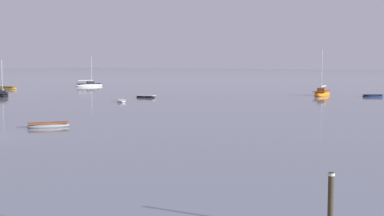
{
  "coord_description": "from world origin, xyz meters",
  "views": [
    {
      "loc": [
        34.34,
        -21.43,
        5.3
      ],
      "look_at": [
        2.7,
        23.97,
        0.6
      ],
      "focal_mm": 49.72,
      "sensor_mm": 36.0,
      "label": 1
    }
  ],
  "objects_px": {
    "sailboat_moored_4": "(89,85)",
    "rowboat_moored_4": "(8,88)",
    "mooring_post_left": "(331,206)",
    "rowboat_moored_2": "(48,125)",
    "rowboat_moored_3": "(373,96)",
    "rowboat_moored_1": "(121,101)",
    "sailboat_moored_3": "(322,94)",
    "sailboat_moored_1": "(3,95)",
    "rowboat_moored_0": "(146,97)"
  },
  "relations": [
    {
      "from": "rowboat_moored_2",
      "to": "sailboat_moored_4",
      "type": "xyz_separation_m",
      "value": [
        -52.79,
        55.97,
        0.16
      ]
    },
    {
      "from": "sailboat_moored_1",
      "to": "rowboat_moored_1",
      "type": "height_order",
      "value": "sailboat_moored_1"
    },
    {
      "from": "rowboat_moored_3",
      "to": "mooring_post_left",
      "type": "bearing_deg",
      "value": -104.32
    },
    {
      "from": "rowboat_moored_1",
      "to": "sailboat_moored_3",
      "type": "xyz_separation_m",
      "value": [
        17.18,
        29.25,
        0.21
      ]
    },
    {
      "from": "rowboat_moored_0",
      "to": "rowboat_moored_3",
      "type": "distance_m",
      "value": 35.54
    },
    {
      "from": "sailboat_moored_4",
      "to": "rowboat_moored_4",
      "type": "height_order",
      "value": "sailboat_moored_4"
    },
    {
      "from": "mooring_post_left",
      "to": "rowboat_moored_3",
      "type": "bearing_deg",
      "value": 105.09
    },
    {
      "from": "rowboat_moored_0",
      "to": "rowboat_moored_2",
      "type": "relative_size",
      "value": 0.96
    },
    {
      "from": "sailboat_moored_1",
      "to": "rowboat_moored_1",
      "type": "xyz_separation_m",
      "value": [
        23.71,
        1.75,
        -0.14
      ]
    },
    {
      "from": "rowboat_moored_1",
      "to": "rowboat_moored_4",
      "type": "distance_m",
      "value": 45.43
    },
    {
      "from": "sailboat_moored_1",
      "to": "rowboat_moored_3",
      "type": "distance_m",
      "value": 58.49
    },
    {
      "from": "rowboat_moored_2",
      "to": "rowboat_moored_3",
      "type": "distance_m",
      "value": 56.42
    },
    {
      "from": "rowboat_moored_1",
      "to": "rowboat_moored_4",
      "type": "bearing_deg",
      "value": 21.91
    },
    {
      "from": "sailboat_moored_3",
      "to": "mooring_post_left",
      "type": "height_order",
      "value": "sailboat_moored_3"
    },
    {
      "from": "sailboat_moored_4",
      "to": "mooring_post_left",
      "type": "distance_m",
      "value": 107.25
    },
    {
      "from": "sailboat_moored_1",
      "to": "rowboat_moored_4",
      "type": "relative_size",
      "value": 1.27
    },
    {
      "from": "rowboat_moored_2",
      "to": "rowboat_moored_4",
      "type": "height_order",
      "value": "rowboat_moored_4"
    },
    {
      "from": "rowboat_moored_2",
      "to": "rowboat_moored_0",
      "type": "bearing_deg",
      "value": 60.71
    },
    {
      "from": "rowboat_moored_2",
      "to": "sailboat_moored_4",
      "type": "distance_m",
      "value": 76.94
    },
    {
      "from": "rowboat_moored_0",
      "to": "sailboat_moored_1",
      "type": "distance_m",
      "value": 23.23
    },
    {
      "from": "rowboat_moored_0",
      "to": "sailboat_moored_4",
      "type": "bearing_deg",
      "value": 136.56
    },
    {
      "from": "rowboat_moored_0",
      "to": "rowboat_moored_3",
      "type": "height_order",
      "value": "same"
    },
    {
      "from": "sailboat_moored_4",
      "to": "rowboat_moored_3",
      "type": "distance_m",
      "value": 63.23
    },
    {
      "from": "mooring_post_left",
      "to": "sailboat_moored_1",
      "type": "bearing_deg",
      "value": 151.61
    },
    {
      "from": "sailboat_moored_1",
      "to": "rowboat_moored_1",
      "type": "bearing_deg",
      "value": -143.47
    },
    {
      "from": "sailboat_moored_3",
      "to": "rowboat_moored_4",
      "type": "relative_size",
      "value": 1.62
    },
    {
      "from": "rowboat_moored_1",
      "to": "sailboat_moored_4",
      "type": "height_order",
      "value": "sailboat_moored_4"
    },
    {
      "from": "sailboat_moored_3",
      "to": "mooring_post_left",
      "type": "bearing_deg",
      "value": 11.49
    },
    {
      "from": "sailboat_moored_4",
      "to": "rowboat_moored_4",
      "type": "relative_size",
      "value": 1.49
    },
    {
      "from": "rowboat_moored_4",
      "to": "mooring_post_left",
      "type": "bearing_deg",
      "value": 146.61
    },
    {
      "from": "sailboat_moored_1",
      "to": "sailboat_moored_3",
      "type": "distance_m",
      "value": 51.31
    },
    {
      "from": "sailboat_moored_3",
      "to": "rowboat_moored_4",
      "type": "height_order",
      "value": "sailboat_moored_3"
    },
    {
      "from": "sailboat_moored_3",
      "to": "sailboat_moored_4",
      "type": "bearing_deg",
      "value": -101.95
    },
    {
      "from": "sailboat_moored_1",
      "to": "rowboat_moored_1",
      "type": "distance_m",
      "value": 23.78
    },
    {
      "from": "rowboat_moored_4",
      "to": "mooring_post_left",
      "type": "height_order",
      "value": "mooring_post_left"
    },
    {
      "from": "sailboat_moored_3",
      "to": "rowboat_moored_2",
      "type": "height_order",
      "value": "sailboat_moored_3"
    },
    {
      "from": "rowboat_moored_2",
      "to": "rowboat_moored_4",
      "type": "relative_size",
      "value": 0.75
    },
    {
      "from": "rowboat_moored_0",
      "to": "sailboat_moored_3",
      "type": "height_order",
      "value": "sailboat_moored_3"
    },
    {
      "from": "sailboat_moored_3",
      "to": "rowboat_moored_2",
      "type": "distance_m",
      "value": 53.98
    },
    {
      "from": "sailboat_moored_1",
      "to": "rowboat_moored_2",
      "type": "xyz_separation_m",
      "value": [
        38.17,
        -22.91,
        -0.11
      ]
    },
    {
      "from": "rowboat_moored_4",
      "to": "mooring_post_left",
      "type": "xyz_separation_m",
      "value": [
        86.81,
        -51.64,
        0.72
      ]
    },
    {
      "from": "rowboat_moored_4",
      "to": "rowboat_moored_0",
      "type": "bearing_deg",
      "value": 170.52
    },
    {
      "from": "rowboat_moored_0",
      "to": "mooring_post_left",
      "type": "height_order",
      "value": "mooring_post_left"
    },
    {
      "from": "rowboat_moored_1",
      "to": "sailboat_moored_3",
      "type": "bearing_deg",
      "value": -81.12
    },
    {
      "from": "rowboat_moored_1",
      "to": "mooring_post_left",
      "type": "height_order",
      "value": "mooring_post_left"
    },
    {
      "from": "rowboat_moored_2",
      "to": "rowboat_moored_3",
      "type": "bearing_deg",
      "value": 22.48
    },
    {
      "from": "rowboat_moored_2",
      "to": "rowboat_moored_3",
      "type": "xyz_separation_m",
      "value": [
        10.43,
        55.45,
        -0.01
      ]
    },
    {
      "from": "rowboat_moored_1",
      "to": "sailboat_moored_3",
      "type": "height_order",
      "value": "sailboat_moored_3"
    },
    {
      "from": "sailboat_moored_3",
      "to": "rowboat_moored_2",
      "type": "xyz_separation_m",
      "value": [
        -2.72,
        -53.91,
        -0.18
      ]
    },
    {
      "from": "rowboat_moored_0",
      "to": "sailboat_moored_4",
      "type": "relative_size",
      "value": 0.48
    }
  ]
}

